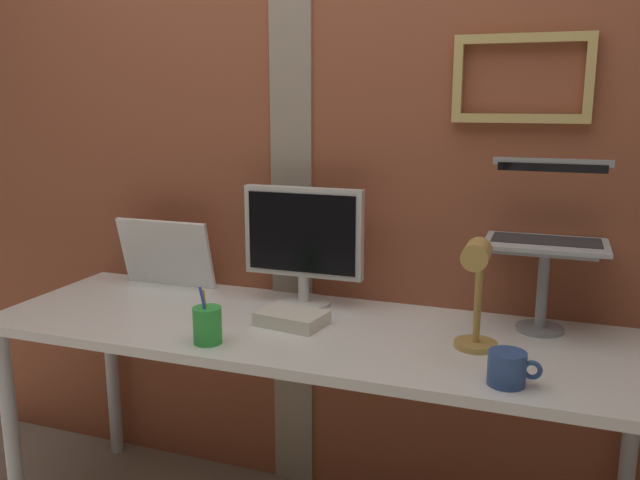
# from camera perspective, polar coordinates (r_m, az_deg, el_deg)

# --- Properties ---
(brick_wall_back) EXTENTS (3.47, 0.16, 2.49)m
(brick_wall_back) POSITION_cam_1_polar(r_m,az_deg,el_deg) (2.31, 0.15, 7.82)
(brick_wall_back) COLOR brown
(brick_wall_back) RESTS_ON ground_plane
(desk) EXTENTS (2.01, 0.65, 0.74)m
(desk) POSITION_cam_1_polar(r_m,az_deg,el_deg) (2.05, -0.96, -9.39)
(desk) COLOR white
(desk) RESTS_ON ground_plane
(monitor) EXTENTS (0.41, 0.18, 0.40)m
(monitor) POSITION_cam_1_polar(r_m,az_deg,el_deg) (2.18, -1.36, 0.10)
(monitor) COLOR silver
(monitor) RESTS_ON desk
(laptop_stand) EXTENTS (0.28, 0.22, 0.26)m
(laptop_stand) POSITION_cam_1_polar(r_m,az_deg,el_deg) (2.05, 18.74, -2.83)
(laptop_stand) COLOR gray
(laptop_stand) RESTS_ON desk
(laptop) EXTENTS (0.35, 0.29, 0.25)m
(laptop) POSITION_cam_1_polar(r_m,az_deg,el_deg) (2.09, 19.08, 1.75)
(laptop) COLOR #ADB2B7
(laptop) RESTS_ON laptop_stand
(whiteboard_panel) EXTENTS (0.37, 0.08, 0.25)m
(whiteboard_panel) POSITION_cam_1_polar(r_m,az_deg,el_deg) (2.48, -13.18, -1.14)
(whiteboard_panel) COLOR white
(whiteboard_panel) RESTS_ON desk
(desk_lamp) EXTENTS (0.12, 0.20, 0.32)m
(desk_lamp) POSITION_cam_1_polar(r_m,az_deg,el_deg) (1.80, 13.37, -3.71)
(desk_lamp) COLOR tan
(desk_lamp) RESTS_ON desk
(pen_cup) EXTENTS (0.08, 0.08, 0.17)m
(pen_cup) POSITION_cam_1_polar(r_m,az_deg,el_deg) (1.91, -9.70, -7.24)
(pen_cup) COLOR green
(pen_cup) RESTS_ON desk
(coffee_mug) EXTENTS (0.13, 0.09, 0.08)m
(coffee_mug) POSITION_cam_1_polar(r_m,az_deg,el_deg) (1.69, 15.91, -10.61)
(coffee_mug) COLOR #2D4C8C
(coffee_mug) RESTS_ON desk
(paper_clutter_stack) EXTENTS (0.22, 0.17, 0.04)m
(paper_clutter_stack) POSITION_cam_1_polar(r_m,az_deg,el_deg) (2.04, -2.44, -6.76)
(paper_clutter_stack) COLOR silver
(paper_clutter_stack) RESTS_ON desk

